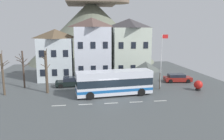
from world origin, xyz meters
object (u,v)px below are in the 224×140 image
at_px(transit_bus, 114,83).
at_px(parked_car_01, 71,82).
at_px(pedestrian_02, 141,85).
at_px(bus_shelter, 146,66).
at_px(parked_car_02, 133,79).
at_px(pedestrian_00, 137,82).
at_px(public_bench, 138,81).
at_px(parked_car_00, 177,78).
at_px(bare_tree_02, 46,72).
at_px(townhouse_01, 92,48).
at_px(harbour_buoy, 198,85).
at_px(townhouse_02, 129,48).
at_px(hilltop_castle, 92,28).
at_px(pedestrian_01, 145,84).
at_px(bare_tree_00, 3,73).
at_px(townhouse_00, 56,55).
at_px(flagpole, 162,57).
at_px(bare_tree_01, 23,68).

height_order(transit_bus, parked_car_01, transit_bus).
xyz_separation_m(parked_car_01, pedestrian_02, (9.81, -3.67, 0.11)).
distance_m(bus_shelter, parked_car_02, 3.87).
xyz_separation_m(pedestrian_00, public_bench, (0.91, 2.86, -0.52)).
distance_m(parked_car_00, bare_tree_02, 20.73).
bearing_deg(parked_car_01, pedestrian_00, 159.38).
relative_size(townhouse_01, harbour_buoy, 7.27).
xyz_separation_m(townhouse_02, pedestrian_00, (-0.80, -9.07, -4.23)).
distance_m(hilltop_castle, parked_car_00, 31.21).
bearing_deg(pedestrian_01, pedestrian_02, -155.86).
bearing_deg(bare_tree_00, pedestrian_02, -1.15).
height_order(townhouse_00, parked_car_00, townhouse_00).
bearing_deg(pedestrian_02, flagpole, 23.25).
relative_size(townhouse_00, pedestrian_02, 5.81).
bearing_deg(transit_bus, parked_car_00, 21.20).
xyz_separation_m(pedestrian_02, bare_tree_01, (-16.65, 3.77, 2.11)).
bearing_deg(parked_car_01, flagpole, 167.69).
relative_size(parked_car_01, public_bench, 3.04).
bearing_deg(townhouse_02, townhouse_00, -177.15).
bearing_deg(pedestrian_01, bus_shelter, 73.30).
distance_m(hilltop_castle, pedestrian_02, 32.97).
height_order(townhouse_00, townhouse_02, townhouse_02).
bearing_deg(bus_shelter, pedestrian_01, -106.70).
distance_m(pedestrian_01, bare_tree_01, 17.89).
xyz_separation_m(townhouse_00, bare_tree_00, (-5.83, -8.76, -1.36)).
bearing_deg(bare_tree_00, bus_shelter, 4.39).
height_order(pedestrian_00, harbour_buoy, pedestrian_00).
distance_m(townhouse_02, parked_car_00, 10.07).
distance_m(transit_bus, parked_car_02, 7.52).
height_order(townhouse_02, bare_tree_01, townhouse_02).
height_order(public_bench, flagpole, flagpole).
bearing_deg(townhouse_00, hilltop_castle, 71.56).
relative_size(parked_car_02, harbour_buoy, 3.24).
distance_m(townhouse_00, bare_tree_00, 10.61).
height_order(parked_car_01, pedestrian_01, pedestrian_01).
relative_size(townhouse_02, pedestrian_02, 7.06).
relative_size(hilltop_castle, bare_tree_01, 6.23).
height_order(transit_bus, parked_car_02, transit_bus).
relative_size(public_bench, flagpole, 0.19).
xyz_separation_m(public_bench, bare_tree_02, (-13.40, -2.99, 2.48)).
xyz_separation_m(hilltop_castle, parked_car_02, (5.04, -26.93, -8.42)).
xyz_separation_m(townhouse_02, bare_tree_01, (-17.05, -6.00, -2.30)).
height_order(townhouse_00, pedestrian_00, townhouse_00).
relative_size(transit_bus, bare_tree_01, 1.84).
relative_size(hilltop_castle, pedestrian_00, 20.40).
bearing_deg(bare_tree_02, transit_bus, -14.40).
xyz_separation_m(public_bench, flagpole, (3.02, -2.05, 4.04)).
height_order(flagpole, bare_tree_02, flagpole).
bearing_deg(parked_car_02, bus_shelter, -56.40).
xyz_separation_m(hilltop_castle, pedestrian_01, (5.85, -31.16, -8.21)).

